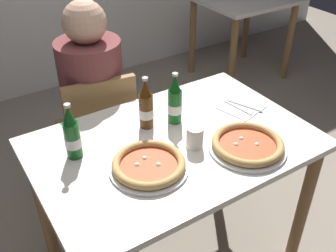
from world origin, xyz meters
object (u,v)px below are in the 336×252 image
at_px(chair_behind_table, 99,131).
at_px(pizza_margherita_near, 149,165).
at_px(beer_bottle_right, 146,107).
at_px(paper_cup, 195,137).
at_px(dining_table_background, 243,15).
at_px(beer_bottle_center, 72,135).
at_px(diner_seated, 95,111).
at_px(beer_bottle_left, 175,102).
at_px(dining_table_main, 174,162).
at_px(napkin_with_cutlery, 241,107).
at_px(pizza_marinara_far, 247,145).

bearing_deg(chair_behind_table, pizza_margherita_near, 91.43).
bearing_deg(chair_behind_table, beer_bottle_right, 105.89).
bearing_deg(paper_cup, dining_table_background, 42.84).
bearing_deg(paper_cup, beer_bottle_center, 154.79).
height_order(diner_seated, beer_bottle_right, diner_seated).
bearing_deg(beer_bottle_left, diner_seated, 108.96).
bearing_deg(pizza_margherita_near, dining_table_main, 28.56).
xyz_separation_m(diner_seated, beer_bottle_right, (0.05, -0.50, 0.27)).
xyz_separation_m(beer_bottle_left, beer_bottle_right, (-0.13, 0.04, 0.00)).
height_order(dining_table_main, pizza_margherita_near, pizza_margherita_near).
relative_size(beer_bottle_left, beer_bottle_right, 1.00).
relative_size(diner_seated, beer_bottle_right, 4.89).
bearing_deg(diner_seated, dining_table_background, 23.66).
distance_m(pizza_margherita_near, napkin_with_cutlery, 0.63).
xyz_separation_m(dining_table_main, chair_behind_table, (-0.10, 0.61, -0.15)).
distance_m(chair_behind_table, beer_bottle_right, 0.58).
xyz_separation_m(beer_bottle_left, paper_cup, (-0.04, -0.21, -0.06)).
height_order(dining_table_main, paper_cup, paper_cup).
distance_m(diner_seated, beer_bottle_center, 0.66).
relative_size(pizza_marinara_far, napkin_with_cutlery, 1.50).
xyz_separation_m(pizza_margherita_near, beer_bottle_right, (0.14, 0.27, 0.08)).
distance_m(pizza_margherita_near, beer_bottle_left, 0.37).
distance_m(beer_bottle_right, napkin_with_cutlery, 0.49).
distance_m(dining_table_main, diner_seated, 0.67).
height_order(beer_bottle_right, napkin_with_cutlery, beer_bottle_right).
distance_m(chair_behind_table, paper_cup, 0.77).
bearing_deg(beer_bottle_left, chair_behind_table, 111.76).
bearing_deg(paper_cup, pizza_marinara_far, -36.94).
bearing_deg(pizza_margherita_near, napkin_with_cutlery, 14.28).
distance_m(beer_bottle_left, napkin_with_cutlery, 0.36).
bearing_deg(paper_cup, pizza_margherita_near, -174.32).
bearing_deg(beer_bottle_center, chair_behind_table, 58.43).
height_order(dining_table_background, pizza_marinara_far, pizza_marinara_far).
relative_size(dining_table_main, pizza_margherita_near, 3.82).
xyz_separation_m(napkin_with_cutlery, paper_cup, (-0.38, -0.13, 0.04)).
relative_size(beer_bottle_center, beer_bottle_right, 1.00).
distance_m(diner_seated, pizza_margherita_near, 0.79).
bearing_deg(paper_cup, beer_bottle_left, 80.25).
relative_size(dining_table_main, chair_behind_table, 1.41).
xyz_separation_m(beer_bottle_left, napkin_with_cutlery, (0.34, -0.07, -0.10)).
distance_m(diner_seated, paper_cup, 0.78).
bearing_deg(dining_table_main, beer_bottle_left, 56.01).
bearing_deg(beer_bottle_left, beer_bottle_center, 179.45).
xyz_separation_m(dining_table_main, dining_table_background, (1.69, 1.44, -0.04)).
distance_m(dining_table_main, pizza_marinara_far, 0.34).
relative_size(dining_table_background, pizza_marinara_far, 2.44).
relative_size(dining_table_background, napkin_with_cutlery, 3.67).
relative_size(pizza_margherita_near, beer_bottle_left, 1.27).
bearing_deg(chair_behind_table, paper_cup, 110.71).
height_order(napkin_with_cutlery, paper_cup, paper_cup).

